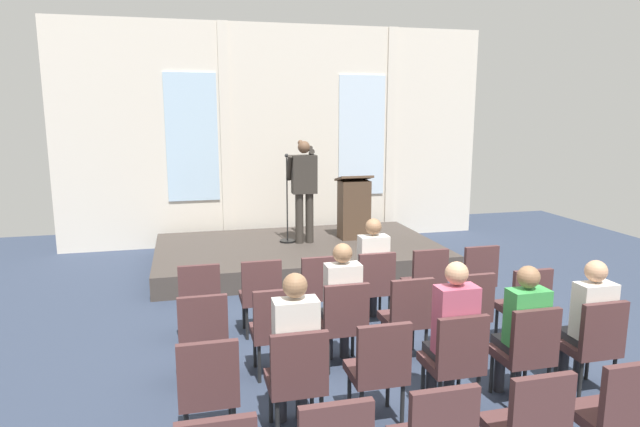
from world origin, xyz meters
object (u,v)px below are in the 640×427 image
at_px(chair_r0_c0, 200,297).
at_px(audience_r0_c3, 372,265).
at_px(audience_r1_c2, 341,298).
at_px(chair_r2_c3, 455,357).
at_px(chair_r0_c1, 261,292).
at_px(chair_r1_c5, 525,302).
at_px(chair_r0_c2, 319,287).
at_px(chair_r0_c5, 476,275).
at_px(chair_r2_c2, 379,366).
at_px(mic_stand, 287,223).
at_px(chair_r0_c4, 426,279).
at_px(chair_r1_c4, 468,308).
at_px(chair_r2_c1, 297,375).
at_px(chair_r3_c4, 616,410).
at_px(chair_r1_c0, 203,333).
at_px(audience_r2_c1, 295,345).
at_px(chair_r2_c5, 593,341).
at_px(speaker, 304,184).
at_px(chair_r1_c2, 343,319).
at_px(lectern, 354,208).
at_px(chair_r3_c3, 529,423).
at_px(audience_r2_c3, 452,329).
at_px(chair_r2_c0, 208,386).
at_px(chair_r0_c3, 374,283).
at_px(chair_r1_c1, 275,326).
at_px(audience_r2_c4, 523,326).
at_px(chair_r2_c4, 527,348).
at_px(chair_r1_c3, 407,313).

relative_size(chair_r0_c0, audience_r0_c3, 0.70).
bearing_deg(audience_r1_c2, chair_r2_c3, -58.45).
height_order(chair_r0_c1, chair_r1_c5, same).
bearing_deg(chair_r1_c5, chair_r0_c2, 153.24).
bearing_deg(chair_r0_c5, chair_r2_c2, -134.76).
xyz_separation_m(chair_r0_c1, audience_r0_c3, (1.40, 0.08, 0.21)).
xyz_separation_m(mic_stand, chair_r0_c4, (1.19, -3.15, -0.14)).
bearing_deg(chair_r0_c5, chair_r1_c5, -90.00).
distance_m(chair_r1_c4, chair_r2_c1, 2.35).
distance_m(chair_r0_c5, chair_r3_c4, 3.25).
relative_size(chair_r1_c0, chair_r2_c3, 1.00).
bearing_deg(chair_r2_c1, audience_r1_c2, 58.45).
xyz_separation_m(chair_r1_c0, audience_r2_c1, (0.70, -0.98, 0.23)).
height_order(mic_stand, chair_r2_c5, mic_stand).
bearing_deg(chair_r3_c4, mic_stand, 100.64).
distance_m(audience_r2_c1, chair_r2_c2, 0.74).
distance_m(chair_r0_c2, chair_r1_c0, 1.75).
bearing_deg(speaker, chair_r1_c2, -96.79).
bearing_deg(chair_r2_c5, lectern, 97.16).
xyz_separation_m(chair_r1_c5, chair_r3_c4, (-0.70, -2.12, 0.00)).
height_order(speaker, chair_r3_c3, speaker).
bearing_deg(lectern, audience_r2_c3, -98.05).
height_order(chair_r0_c1, chair_r2_c2, same).
relative_size(chair_r2_c0, chair_r2_c2, 1.00).
xyz_separation_m(chair_r0_c3, chair_r2_c0, (-2.10, -2.12, 0.00)).
relative_size(chair_r1_c1, chair_r2_c1, 1.00).
xyz_separation_m(speaker, chair_r2_c2, (-0.49, -5.15, -0.84)).
xyz_separation_m(audience_r1_c2, chair_r2_c1, (-0.70, -1.14, -0.20)).
distance_m(audience_r1_c2, audience_r2_c3, 1.27).
relative_size(chair_r0_c1, audience_r2_c4, 0.73).
height_order(mic_stand, chair_r3_c3, mic_stand).
height_order(chair_r2_c4, chair_r3_c4, same).
relative_size(lectern, audience_r2_c4, 0.90).
distance_m(chair_r1_c3, chair_r2_c5, 1.75).
bearing_deg(chair_r0_c5, chair_r2_c3, -123.47).
bearing_deg(chair_r1_c5, chair_r1_c3, 180.00).
relative_size(chair_r1_c4, chair_r1_c5, 1.00).
bearing_deg(mic_stand, chair_r3_c4, -79.36).
relative_size(lectern, chair_r2_c5, 1.23).
height_order(speaker, chair_r1_c2, speaker).
xyz_separation_m(chair_r0_c2, chair_r2_c1, (-0.70, -2.12, 0.00)).
xyz_separation_m(audience_r1_c2, chair_r1_c3, (0.70, -0.08, -0.20)).
height_order(audience_r1_c2, chair_r1_c5, audience_r1_c2).
distance_m(chair_r0_c0, chair_r1_c5, 3.66).
bearing_deg(audience_r2_c4, chair_r0_c1, 135.91).
bearing_deg(chair_r3_c3, audience_r2_c1, 140.91).
height_order(chair_r1_c3, chair_r2_c4, same).
distance_m(chair_r1_c4, audience_r2_c4, 0.99).
relative_size(audience_r0_c3, chair_r3_c4, 1.42).
bearing_deg(speaker, chair_r0_c4, -73.26).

